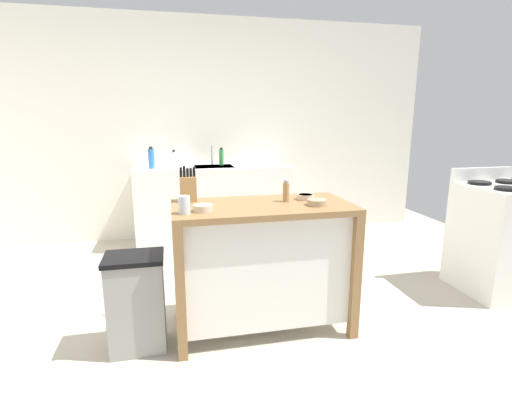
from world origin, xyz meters
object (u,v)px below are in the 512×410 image
pepper_grinder (286,191)px  drinking_cup (184,205)px  bowl_ceramic_small (203,208)px  bottle_spray_cleaner (151,158)px  bottle_dish_soap (174,159)px  trash_bin (137,302)px  stove (499,238)px  bottle_hand_soap (221,157)px  knife_block (188,188)px  sink_faucet (212,155)px  bowl_ceramic_wide (317,202)px  kitchen_island (262,260)px  bowl_stoneware_deep (305,197)px

pepper_grinder → drinking_cup: bearing=-164.0°
bowl_ceramic_small → bottle_spray_cleaner: 2.09m
bottle_dish_soap → pepper_grinder: bearing=-70.7°
trash_bin → bottle_spray_cleaner: 2.15m
bottle_spray_cleaner → stove: (2.88, -1.79, -0.56)m
bottle_hand_soap → bottle_dish_soap: size_ratio=1.09×
knife_block → pepper_grinder: 0.67m
sink_faucet → stove: size_ratio=0.21×
bowl_ceramic_wide → stove: stove is taller
kitchen_island → pepper_grinder: pepper_grinder is taller
bowl_ceramic_wide → bowl_ceramic_small: (-0.75, -0.00, 0.00)m
bottle_dish_soap → stove: size_ratio=0.18×
kitchen_island → bowl_stoneware_deep: 0.53m
kitchen_island → pepper_grinder: 0.50m
bowl_stoneware_deep → sink_faucet: (-0.43, 2.07, 0.10)m
trash_bin → bottle_dish_soap: 2.31m
bottle_dish_soap → sink_faucet: bearing=6.7°
kitchen_island → sink_faucet: 2.22m
kitchen_island → trash_bin: kitchen_island is taller
kitchen_island → bottle_dish_soap: bottle_dish_soap is taller
sink_faucet → stove: (2.19, -2.00, -0.55)m
bowl_stoneware_deep → bowl_ceramic_wide: (0.01, -0.19, 0.00)m
bowl_ceramic_small → trash_bin: bowl_ceramic_small is taller
kitchen_island → bowl_ceramic_small: 0.59m
trash_bin → sink_faucet: (0.74, 2.25, 0.70)m
knife_block → trash_bin: knife_block is taller
bowl_ceramic_small → trash_bin: size_ratio=0.19×
trash_bin → bottle_hand_soap: (0.84, 2.19, 0.68)m
bottle_dish_soap → bowl_stoneware_deep: bearing=-66.6°
knife_block → bowl_ceramic_wide: (0.82, -0.31, -0.07)m
pepper_grinder → bowl_stoneware_deep: bearing=13.7°
bowl_ceramic_wide → bottle_hand_soap: bearing=98.7°
bowl_stoneware_deep → pepper_grinder: pepper_grinder is taller
bottle_dish_soap → stove: bottle_dish_soap is taller
drinking_cup → trash_bin: drinking_cup is taller
bottle_hand_soap → bottle_spray_cleaner: 0.81m
pepper_grinder → trash_bin: bearing=-172.4°
bowl_ceramic_wide → bottle_spray_cleaner: size_ratio=0.53×
trash_bin → drinking_cup: bearing=-11.2°
pepper_grinder → sink_faucet: bearing=97.5°
kitchen_island → bowl_ceramic_small: bowl_ceramic_small is taller
stove → drinking_cup: bearing=-173.3°
knife_block → trash_bin: bearing=-140.8°
sink_faucet → knife_block: bearing=-100.9°
bottle_hand_soap → bowl_ceramic_wide: bearing=-81.3°
drinking_cup → bottle_hand_soap: (0.52, 2.25, 0.05)m
pepper_grinder → stove: pepper_grinder is taller
knife_block → bowl_ceramic_small: size_ratio=2.06×
sink_faucet → bottle_hand_soap: bearing=-27.3°
bowl_stoneware_deep → bottle_spray_cleaner: size_ratio=0.51×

